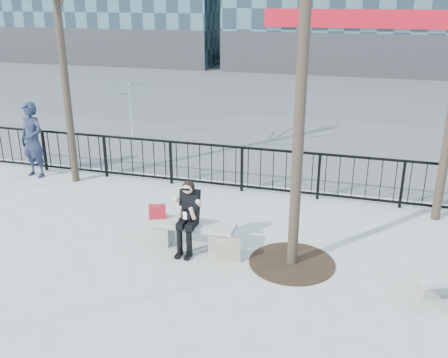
# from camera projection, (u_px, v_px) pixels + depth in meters

# --- Properties ---
(ground) EXTENTS (120.00, 120.00, 0.00)m
(ground) POSITION_uv_depth(u_px,v_px,m) (192.00, 246.00, 9.32)
(ground) COLOR #989893
(ground) RESTS_ON ground
(street_surface) EXTENTS (60.00, 23.00, 0.01)m
(street_surface) POSITION_uv_depth(u_px,v_px,m) (302.00, 98.00, 22.83)
(street_surface) COLOR #474747
(street_surface) RESTS_ON ground
(railing) EXTENTS (14.00, 0.06, 1.10)m
(railing) POSITION_uv_depth(u_px,v_px,m) (234.00, 168.00, 11.83)
(railing) COLOR black
(railing) RESTS_ON ground
(tree_grate) EXTENTS (1.50, 1.50, 0.02)m
(tree_grate) POSITION_uv_depth(u_px,v_px,m) (292.00, 263.00, 8.72)
(tree_grate) COLOR black
(tree_grate) RESTS_ON ground
(bench_main) EXTENTS (1.65, 0.46, 0.49)m
(bench_main) POSITION_uv_depth(u_px,v_px,m) (191.00, 232.00, 9.21)
(bench_main) COLOR gray
(bench_main) RESTS_ON ground
(seated_woman) EXTENTS (0.50, 0.64, 1.34)m
(seated_woman) POSITION_uv_depth(u_px,v_px,m) (188.00, 217.00, 8.94)
(seated_woman) COLOR black
(seated_woman) RESTS_ON ground
(handbag) EXTENTS (0.34, 0.25, 0.26)m
(handbag) POSITION_uv_depth(u_px,v_px,m) (157.00, 212.00, 9.30)
(handbag) COLOR #AE1520
(handbag) RESTS_ON bench_main
(shopping_bag) EXTENTS (0.44, 0.26, 0.40)m
(shopping_bag) POSITION_uv_depth(u_px,v_px,m) (229.00, 250.00, 8.75)
(shopping_bag) COLOR #C3B589
(shopping_bag) RESTS_ON ground
(standing_man) EXTENTS (0.77, 0.57, 1.92)m
(standing_man) POSITION_uv_depth(u_px,v_px,m) (33.00, 140.00, 12.62)
(standing_man) COLOR black
(standing_man) RESTS_ON ground
(vendor_umbrella) EXTENTS (2.69, 2.72, 1.91)m
(vendor_umbrella) POSITION_uv_depth(u_px,v_px,m) (131.00, 111.00, 15.79)
(vendor_umbrella) COLOR yellow
(vendor_umbrella) RESTS_ON ground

